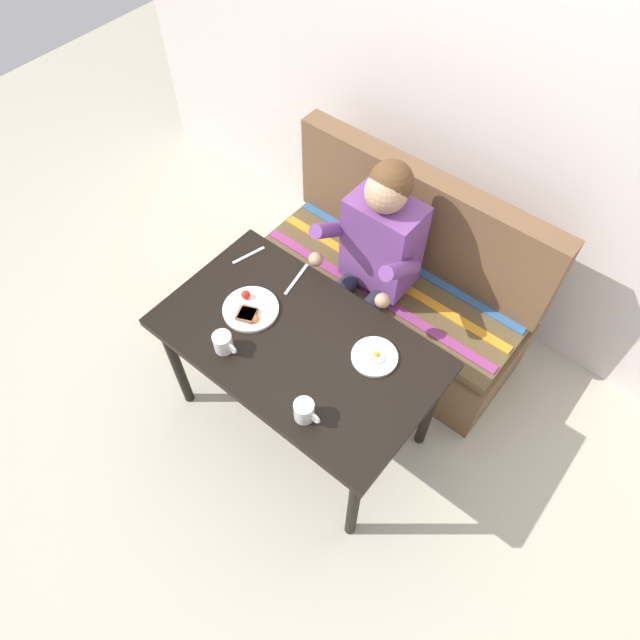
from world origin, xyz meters
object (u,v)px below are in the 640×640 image
object	(u,v)px
plate_breakfast	(250,310)
fork	(249,255)
table	(298,352)
knife	(296,279)
coffee_mug_second	(305,411)
couch	(393,290)
person	(373,254)
coffee_mug	(223,342)
plate_eggs	(375,356)

from	to	relation	value
plate_breakfast	fork	distance (m)	0.33
table	knife	world-z (taller)	knife
fork	plate_breakfast	bearing A→B (deg)	-29.98
coffee_mug_second	knife	bearing A→B (deg)	133.38
coffee_mug_second	knife	xyz separation A→B (m)	(-0.47, 0.50, -0.05)
couch	knife	distance (m)	0.69
knife	fork	bearing A→B (deg)	176.27
couch	coffee_mug_second	bearing A→B (deg)	-76.21
coffee_mug_second	person	bearing A→B (deg)	108.98
person	knife	world-z (taller)	person
table	knife	size ratio (longest dim) A/B	6.00
plate_breakfast	coffee_mug	distance (m)	0.21
knife	plate_breakfast	bearing A→B (deg)	-108.81
table	fork	world-z (taller)	fork
plate_breakfast	person	bearing A→B (deg)	69.94
couch	table	bearing A→B (deg)	-90.00
coffee_mug	plate_breakfast	bearing A→B (deg)	103.53
couch	plate_breakfast	distance (m)	0.92
couch	person	bearing A→B (deg)	-102.69
coffee_mug_second	fork	size ratio (longest dim) A/B	0.69
plate_eggs	fork	distance (m)	0.79
couch	plate_eggs	xyz separation A→B (m)	(0.30, -0.62, 0.41)
plate_breakfast	knife	bearing A→B (deg)	81.80
coffee_mug	fork	xyz separation A→B (m)	(-0.28, 0.44, -0.04)
knife	table	bearing A→B (deg)	-59.28
couch	coffee_mug_second	size ratio (longest dim) A/B	12.20
couch	knife	size ratio (longest dim) A/B	7.20
couch	fork	bearing A→B (deg)	-131.83
coffee_mug	knife	size ratio (longest dim) A/B	0.59
couch	person	size ratio (longest dim) A/B	1.19
plate_eggs	plate_breakfast	bearing A→B (deg)	-164.73
coffee_mug_second	knife	distance (m)	0.68
plate_eggs	knife	bearing A→B (deg)	167.83
plate_eggs	coffee_mug_second	distance (m)	0.39
couch	plate_eggs	bearing A→B (deg)	-64.53
coffee_mug_second	coffee_mug	bearing A→B (deg)	176.76
plate_breakfast	coffee_mug	size ratio (longest dim) A/B	2.08
couch	knife	xyz separation A→B (m)	(-0.22, -0.51, 0.40)
person	plate_breakfast	xyz separation A→B (m)	(-0.22, -0.60, 0.00)
plate_breakfast	coffee_mug_second	world-z (taller)	coffee_mug_second
couch	knife	bearing A→B (deg)	-113.32
person	knife	xyz separation A→B (m)	(-0.18, -0.34, -0.01)
person	fork	distance (m)	0.58
person	plate_breakfast	distance (m)	0.64
coffee_mug	coffee_mug_second	world-z (taller)	coffee_mug_second
table	person	world-z (taller)	person
table	person	distance (m)	0.60
plate_breakfast	knife	world-z (taller)	plate_breakfast
coffee_mug	fork	world-z (taller)	coffee_mug
plate_eggs	coffee_mug	world-z (taller)	coffee_mug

